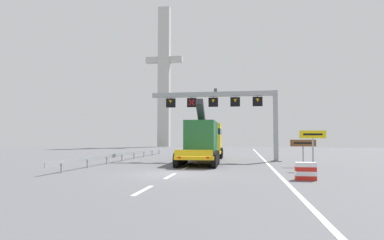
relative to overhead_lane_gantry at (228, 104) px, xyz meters
name	(u,v)px	position (x,y,z in m)	size (l,w,h in m)	color
ground	(172,174)	(-2.87, -11.66, -5.31)	(112.00, 112.00, 0.00)	#5B5B60
lane_markings	(210,155)	(-2.74, 10.09, -5.31)	(0.20, 58.11, 0.01)	silver
edge_line_right	(265,161)	(3.33, 0.34, -5.31)	(0.20, 63.00, 0.01)	silver
overhead_lane_gantry	(228,104)	(0.00, 0.00, 0.00)	(12.11, 0.90, 6.81)	#9EA0A5
heavy_haul_truck_yellow	(205,139)	(-2.19, -0.32, -3.32)	(3.21, 14.10, 5.30)	yellow
exit_sign_yellow	(313,140)	(5.85, -8.23, -3.29)	(1.68, 0.15, 2.63)	#9EA0A5
tourist_info_sign_brown	(303,146)	(5.73, -5.38, -3.75)	(1.85, 0.15, 2.00)	#9EA0A5
crash_barrier_striped	(306,171)	(4.43, -13.25, -4.86)	(1.01, 0.51, 0.90)	red
guardrail_left	(128,154)	(-9.75, -0.21, -4.75)	(0.13, 26.90, 0.76)	#999EA3
bridge_pylon_distant	(164,75)	(-17.44, 45.69, 12.17)	(9.00, 2.00, 34.19)	#B7B7B2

